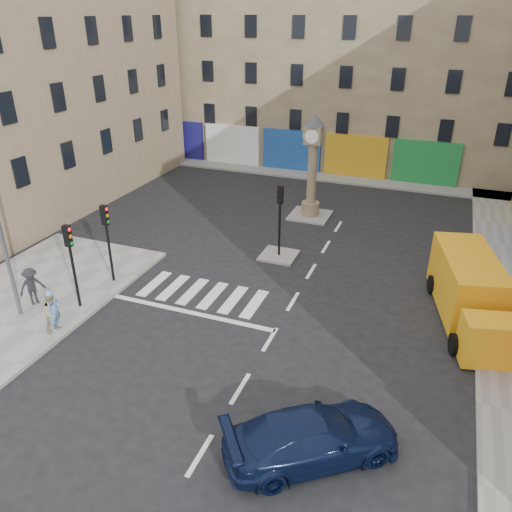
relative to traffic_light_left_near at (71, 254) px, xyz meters
The scene contains 16 objects.
ground 8.71m from the traffic_light_left_near, ahead, with size 120.00×120.00×0.00m, color black.
sidewalk_right 19.79m from the traffic_light_left_near, 29.96° to the left, with size 2.60×30.00×0.15m, color gray.
sidewalk_far 22.56m from the traffic_light_left_near, 78.94° to the left, with size 32.00×2.40×0.15m, color gray.
island_near 10.35m from the traffic_light_left_near, 51.07° to the left, with size 1.80×1.80×0.12m, color gray.
island_far 15.38m from the traffic_light_left_near, 65.46° to the left, with size 2.40×2.40×0.12m, color gray.
building_far 28.74m from the traffic_light_left_near, 81.21° to the left, with size 32.00×10.00×17.00m, color #978864.
building_left 16.66m from the traffic_light_left_near, 132.20° to the left, with size 8.00×20.00×15.00m, color #8A785A.
traffic_light_left_near is the anchor object (origin of this frame).
traffic_light_left_far 2.40m from the traffic_light_left_near, 90.00° to the left, with size 0.28×0.22×3.70m.
traffic_light_island 10.03m from the traffic_light_left_near, 51.07° to the left, with size 0.28×0.22×3.70m.
clock_pillar 15.19m from the traffic_light_left_near, 65.45° to the left, with size 1.20×1.20×6.10m.
navy_sedan 12.13m from the traffic_light_left_near, 19.80° to the right, with size 2.05×5.04×1.46m, color black.
yellow_van 16.23m from the traffic_light_left_near, 18.69° to the left, with size 3.54×7.05×2.46m.
pedestrian_blue 2.39m from the traffic_light_left_near, 80.24° to the right, with size 0.63×0.42×1.74m, color #5E92D7.
pedestrian_tan 2.46m from the traffic_light_left_near, 80.49° to the right, with size 0.78×0.61×1.61m, color #92845A.
pedestrian_dark 2.57m from the traffic_light_left_near, 164.66° to the right, with size 1.08×0.62×1.67m, color black.
Camera 1 is at (5.18, -14.01, 11.45)m, focal length 35.00 mm.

